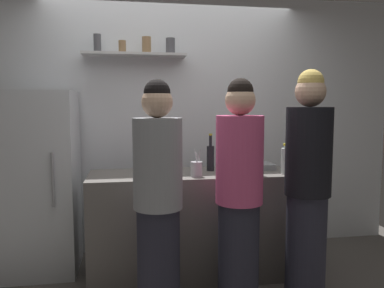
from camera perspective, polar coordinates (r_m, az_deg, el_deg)
The scene contains 11 objects.
back_wall_assembly at distance 4.01m, azimuth -3.13°, elevation 3.01°, with size 4.80×0.32×2.60m.
refrigerator at distance 3.73m, azimuth -21.58°, elevation -5.27°, with size 0.65×0.66×1.62m.
counter at distance 3.47m, azimuth 0.00°, elevation -11.69°, with size 1.76×0.62×0.91m, color #66605B.
baking_pan at distance 3.60m, azimuth 9.14°, elevation -3.24°, with size 0.34×0.24×0.05m, color gray.
utensil_holder at distance 3.18m, azimuth 0.66°, elevation -3.69°, with size 0.10×0.10×0.22m.
wine_bottle_dark_glass at distance 3.44m, azimuth 2.73°, elevation -1.93°, with size 0.07×0.07×0.33m.
wine_bottle_pale_glass at distance 3.27m, azimuth 9.66°, elevation -2.50°, with size 0.07×0.07×0.31m.
water_bottle_plastic at distance 3.39m, azimuth 13.73°, elevation -2.33°, with size 0.09×0.09×0.26m.
person_grey_hoodie at distance 2.72m, azimuth -5.02°, elevation -8.54°, with size 0.34×0.34×1.67m.
person_pink_top at distance 2.84m, azimuth 6.95°, elevation -7.76°, with size 0.34×0.34×1.69m.
person_blonde at distance 3.04m, azimuth 16.65°, elevation -6.27°, with size 0.34×0.34×1.76m.
Camera 1 is at (-0.44, -2.73, 1.50)m, focal length 36.20 mm.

